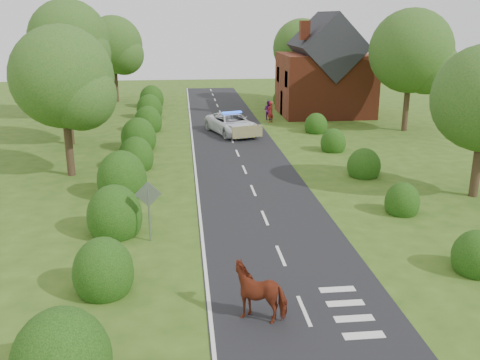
{
  "coord_description": "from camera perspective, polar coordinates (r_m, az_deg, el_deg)",
  "views": [
    {
      "loc": [
        -3.54,
        -18.29,
        8.73
      ],
      "look_at": [
        -0.94,
        5.78,
        1.3
      ],
      "focal_mm": 40.0,
      "sensor_mm": 36.0,
      "label": 1
    }
  ],
  "objects": [
    {
      "name": "tree_left_d",
      "position": [
        58.61,
        -13.09,
        13.61
      ],
      "size": [
        6.15,
        6.0,
        8.89
      ],
      "color": "#332316",
      "rests_on": "ground"
    },
    {
      "name": "ground",
      "position": [
        20.57,
        4.37,
        -8.1
      ],
      "size": [
        120.0,
        120.0,
        0.0
      ],
      "primitive_type": "plane",
      "color": "#325317"
    },
    {
      "name": "police_van",
      "position": [
        41.45,
        -0.87,
        6.02
      ],
      "size": [
        4.27,
        6.29,
        1.74
      ],
      "rotation": [
        0.0,
        0.0,
        0.31
      ],
      "color": "white",
      "rests_on": "ground"
    },
    {
      "name": "pedestrian_red",
      "position": [
        46.14,
        3.25,
        7.26
      ],
      "size": [
        0.78,
        0.75,
        1.79
      ],
      "primitive_type": "imported",
      "rotation": [
        0.0,
        0.0,
        3.84
      ],
      "color": "maroon",
      "rests_on": "ground"
    },
    {
      "name": "road",
      "position": [
        34.6,
        -0.1,
        2.46
      ],
      "size": [
        6.0,
        70.0,
        0.02
      ],
      "primitive_type": "cube",
      "color": "black",
      "rests_on": "ground"
    },
    {
      "name": "cow",
      "position": [
        16.47,
        2.22,
        -12.08
      ],
      "size": [
        2.24,
        1.67,
        1.42
      ],
      "primitive_type": "imported",
      "rotation": [
        0.0,
        0.0,
        -1.91
      ],
      "color": "maroon",
      "rests_on": "ground"
    },
    {
      "name": "house",
      "position": [
        50.26,
        9.07,
        11.2
      ],
      "size": [
        8.0,
        7.4,
        9.17
      ],
      "color": "maroon",
      "rests_on": "ground"
    },
    {
      "name": "tree_left_c",
      "position": [
        49.03,
        -17.44,
        13.73
      ],
      "size": [
        6.97,
        6.8,
        10.22
      ],
      "color": "#332316",
      "rests_on": "ground"
    },
    {
      "name": "tree_right_b",
      "position": [
        44.0,
        18.2,
        12.59
      ],
      "size": [
        6.56,
        6.4,
        9.4
      ],
      "color": "#332316",
      "rests_on": "ground"
    },
    {
      "name": "hedgerow_left",
      "position": [
        31.17,
        -11.44,
        1.88
      ],
      "size": [
        2.75,
        50.41,
        3.0
      ],
      "color": "black",
      "rests_on": "ground"
    },
    {
      "name": "tree_left_b",
      "position": [
        39.1,
        -17.85,
        10.85
      ],
      "size": [
        5.74,
        5.6,
        8.07
      ],
      "color": "#332316",
      "rests_on": "ground"
    },
    {
      "name": "pedestrian_purple",
      "position": [
        47.37,
        3.03,
        7.46
      ],
      "size": [
        1.05,
        1.01,
        1.7
      ],
      "primitive_type": "imported",
      "rotation": [
        0.0,
        0.0,
        2.5
      ],
      "color": "#6A1A70",
      "rests_on": "ground"
    },
    {
      "name": "road_sign",
      "position": [
        21.54,
        -9.72,
        -2.37
      ],
      "size": [
        1.06,
        0.08,
        2.53
      ],
      "color": "gray",
      "rests_on": "ground"
    },
    {
      "name": "road_markings",
      "position": [
        32.47,
        -2.52,
        1.49
      ],
      "size": [
        4.96,
        70.0,
        0.01
      ],
      "color": "white",
      "rests_on": "road"
    },
    {
      "name": "tree_left_a",
      "position": [
        30.97,
        -17.98,
        9.96
      ],
      "size": [
        5.74,
        5.6,
        8.38
      ],
      "color": "#332316",
      "rests_on": "ground"
    },
    {
      "name": "tree_right_c",
      "position": [
        57.68,
        6.86,
        13.57
      ],
      "size": [
        6.15,
        6.0,
        8.58
      ],
      "color": "#332316",
      "rests_on": "ground"
    },
    {
      "name": "hedgerow_right",
      "position": [
        32.25,
        12.37,
        1.96
      ],
      "size": [
        2.1,
        45.78,
        2.1
      ],
      "color": "black",
      "rests_on": "ground"
    }
  ]
}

